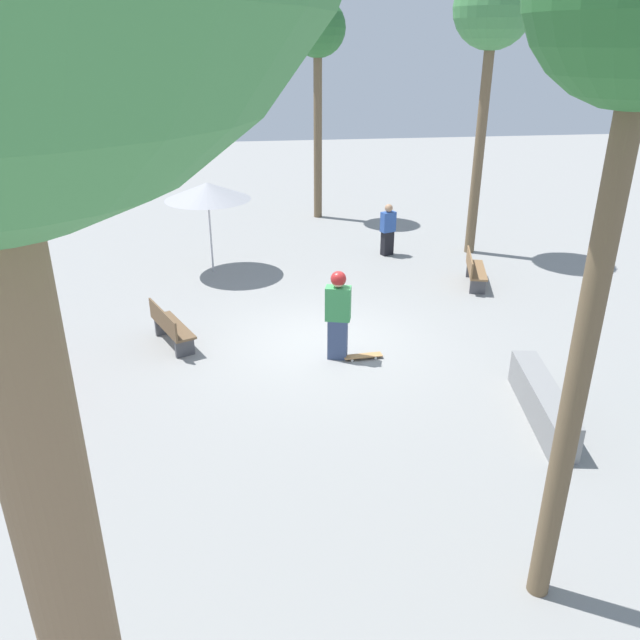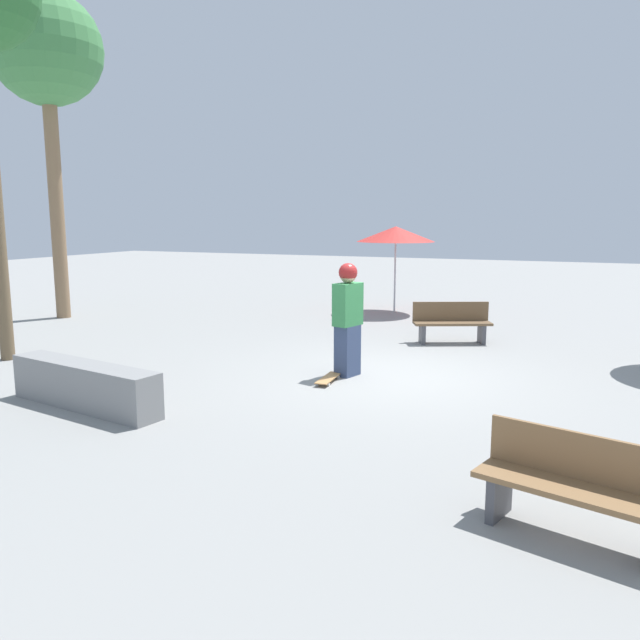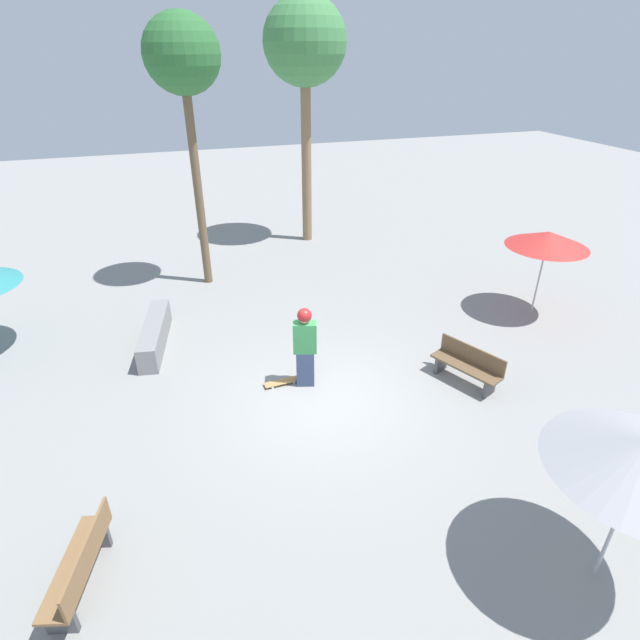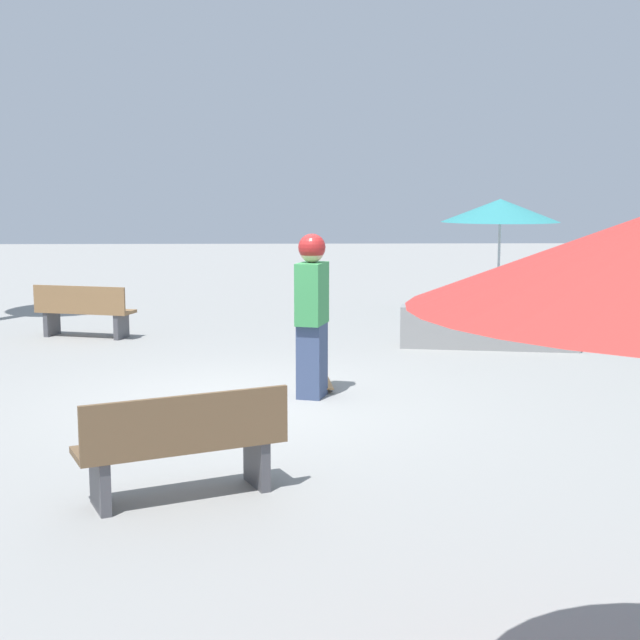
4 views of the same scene
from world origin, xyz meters
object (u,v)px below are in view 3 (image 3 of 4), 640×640
Objects in this scene: skater_main at (305,345)px; skateboard at (282,382)px; bench_far at (467,365)px; shade_umbrella_red at (548,239)px; palm_tree_left at (305,46)px; palm_tree_center_right at (183,60)px; bench_near at (81,565)px; concrete_ledge at (155,334)px.

skater_main is 1.09m from skateboard.
shade_umbrella_red is (-3.62, -2.31, 1.73)m from bench_far.
palm_tree_left is at bearing -113.99° from skateboard.
palm_tree_left is (4.26, -7.77, 4.43)m from shade_umbrella_red.
shade_umbrella_red is at bearing -81.74° from bench_far.
bench_far is 0.22× the size of palm_tree_center_right.
palm_tree_center_right reaches higher than skateboard.
bench_far is at bearing -55.42° from bench_near.
skater_main is 8.25m from palm_tree_center_right.
skateboard is at bearing 135.15° from concrete_ledge.
palm_tree_left is 5.03m from palm_tree_center_right.
palm_tree_center_right is (-2.89, -9.81, 5.84)m from bench_near.
bench_far is at bearing 159.61° from skateboard.
concrete_ledge is at bearing 63.75° from palm_tree_center_right.
palm_tree_left is (-5.87, -6.32, 6.27)m from concrete_ledge.
skater_main is 0.23× the size of palm_tree_left.
skater_main reaches higher than bench_near.
concrete_ledge is at bearing 35.85° from bench_far.
skateboard is 4.11m from bench_far.
palm_tree_center_right is at bearing -116.25° from concrete_ledge.
skater_main is at bearing 161.80° from skateboard.
bench_far is at bearing 32.48° from shade_umbrella_red.
skateboard is 8.73m from palm_tree_center_right.
concrete_ledge is 0.33× the size of palm_tree_left.
shade_umbrella_red is 9.91m from palm_tree_left.
bench_near is 15.72m from palm_tree_left.
skateboard is 0.10× the size of palm_tree_left.
bench_far is at bearing 123.43° from palm_tree_center_right.
palm_tree_left reaches higher than palm_tree_center_right.
skater_main is at bearing 72.91° from palm_tree_left.
concrete_ledge reaches higher than skateboard.
bench_near is at bearing 23.28° from shade_umbrella_red.
shade_umbrella_red is (-11.30, -4.86, 1.73)m from bench_near.
shade_umbrella_red is 0.32× the size of palm_tree_center_right.
bench_far is at bearing 179.37° from skater_main.
concrete_ledge is at bearing -24.82° from skater_main.
bench_far is 0.69× the size of shade_umbrella_red.
palm_tree_center_right is at bearing 9.22° from bench_far.
palm_tree_center_right is (4.15, 2.82, -0.32)m from palm_tree_left.
skater_main is at bearing -33.65° from bench_near.
palm_tree_center_right is (4.79, -7.25, 5.84)m from bench_far.
bench_near is (4.26, 3.60, -0.58)m from skater_main.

